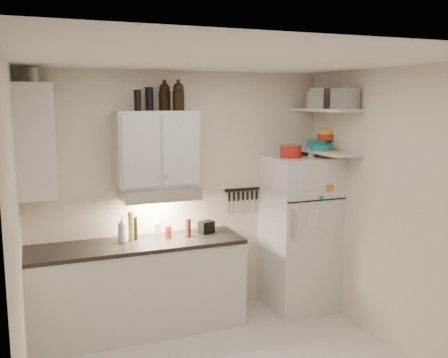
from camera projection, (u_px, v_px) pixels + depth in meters
name	position (u px, v px, depth m)	size (l,w,h in m)	color
ceiling	(237.00, 58.00, 3.72)	(3.20, 3.00, 0.02)	white
back_wall	(181.00, 195.00, 5.32)	(3.20, 0.02, 2.60)	beige
left_wall	(15.00, 251.00, 3.35)	(0.02, 3.00, 2.60)	beige
right_wall	(400.00, 212.00, 4.51)	(0.02, 3.00, 2.60)	beige
base_cabinet	(138.00, 289.00, 4.97)	(2.10, 0.60, 0.88)	silver
countertop	(137.00, 245.00, 4.89)	(2.10, 0.62, 0.04)	black
upper_cabinet	(157.00, 149.00, 4.97)	(0.80, 0.33, 0.75)	silver
side_cabinet	(35.00, 140.00, 4.41)	(0.33, 0.55, 1.00)	silver
range_hood	(159.00, 193.00, 4.97)	(0.76, 0.46, 0.12)	silver
fridge	(299.00, 233.00, 5.52)	(0.70, 0.68, 1.70)	silver
shelf_hi	(325.00, 110.00, 5.25)	(0.30, 0.95, 0.03)	silver
shelf_lo	(324.00, 152.00, 5.32)	(0.30, 0.95, 0.03)	silver
knife_strip	(242.00, 190.00, 5.54)	(0.42, 0.02, 0.03)	black
dutch_oven	(291.00, 151.00, 5.28)	(0.23, 0.23, 0.13)	#AB2114
book_stack	(332.00, 154.00, 5.29)	(0.19, 0.23, 0.08)	orange
spice_jar	(312.00, 152.00, 5.35)	(0.07, 0.07, 0.11)	silver
stock_pot	(317.00, 100.00, 5.46)	(0.26, 0.26, 0.18)	silver
tin_a	(324.00, 98.00, 5.19)	(0.21, 0.19, 0.21)	#AAAAAD
tin_b	(345.00, 99.00, 4.92)	(0.21, 0.21, 0.21)	#AAAAAD
bowl_teal	(318.00, 144.00, 5.53)	(0.25, 0.25, 0.10)	teal
bowl_orange	(326.00, 137.00, 5.48)	(0.20, 0.20, 0.06)	red
bowl_yellow	(326.00, 132.00, 5.47)	(0.16, 0.16, 0.05)	yellow
plates	(321.00, 147.00, 5.30)	(0.25, 0.25, 0.06)	teal
growler_a	(165.00, 96.00, 4.98)	(0.12, 0.12, 0.28)	black
growler_b	(179.00, 96.00, 4.89)	(0.12, 0.12, 0.28)	black
thermos_a	(149.00, 99.00, 4.95)	(0.08, 0.08, 0.23)	black
thermos_b	(138.00, 100.00, 4.81)	(0.07, 0.07, 0.20)	black
side_jar	(32.00, 75.00, 4.43)	(0.11, 0.11, 0.14)	silver
soap_bottle	(123.00, 228.00, 4.87)	(0.12, 0.12, 0.30)	silver
pepper_mill	(188.00, 228.00, 5.07)	(0.06, 0.06, 0.19)	#5C271B
oil_bottle	(131.00, 227.00, 4.92)	(0.06, 0.06, 0.29)	#5E6F1B
vinegar_bottle	(135.00, 228.00, 4.97)	(0.05, 0.05, 0.24)	black
clear_bottle	(158.00, 231.00, 5.03)	(0.05, 0.05, 0.16)	silver
red_jar	(168.00, 232.00, 5.04)	(0.06, 0.06, 0.13)	#AB2114
caddy	(206.00, 227.00, 5.23)	(0.15, 0.11, 0.13)	black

